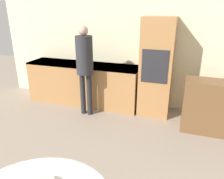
{
  "coord_description": "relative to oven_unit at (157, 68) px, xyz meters",
  "views": [
    {
      "loc": [
        0.75,
        0.33,
        2.0
      ],
      "look_at": [
        -0.03,
        2.65,
        1.08
      ],
      "focal_mm": 35.0,
      "sensor_mm": 36.0,
      "label": 1
    }
  ],
  "objects": [
    {
      "name": "person_standing",
      "position": [
        -1.26,
        -0.5,
        0.14
      ],
      "size": [
        0.31,
        0.31,
        1.71
      ],
      "color": "#262628",
      "rests_on": "ground_plane"
    },
    {
      "name": "oven_unit",
      "position": [
        0.0,
        0.0,
        0.0
      ],
      "size": [
        0.59,
        0.59,
        1.86
      ],
      "color": "#AD7A47",
      "rests_on": "ground_plane"
    },
    {
      "name": "kitchen_counter",
      "position": [
        -1.55,
        -0.01,
        -0.47
      ],
      "size": [
        2.43,
        0.6,
        0.88
      ],
      "color": "#AD7A47",
      "rests_on": "ground_plane"
    },
    {
      "name": "sideboard",
      "position": [
        1.07,
        -0.43,
        -0.48
      ],
      "size": [
        1.06,
        0.45,
        0.89
      ],
      "color": "brown",
      "rests_on": "ground_plane"
    },
    {
      "name": "wall_back",
      "position": [
        -0.27,
        0.34,
        0.37
      ],
      "size": [
        6.7,
        0.05,
        2.6
      ],
      "color": "beige",
      "rests_on": "ground_plane"
    }
  ]
}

